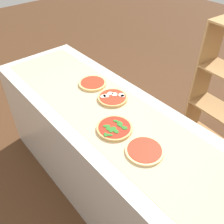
% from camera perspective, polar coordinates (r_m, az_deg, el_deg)
% --- Properties ---
extents(ground_plane, '(12.00, 12.00, 0.00)m').
position_cam_1_polar(ground_plane, '(2.45, 0.00, -17.22)').
color(ground_plane, '#4C2D19').
extents(counter, '(2.38, 0.75, 0.92)m').
position_cam_1_polar(counter, '(2.08, 0.00, -10.26)').
color(counter, beige).
rests_on(counter, ground_plane).
extents(parchment_paper, '(2.24, 0.56, 0.00)m').
position_cam_1_polar(parchment_paper, '(1.75, 0.00, -0.48)').
color(parchment_paper, tan).
rests_on(parchment_paper, counter).
extents(pizza_plain_0, '(0.23, 0.23, 0.02)m').
position_cam_1_polar(pizza_plain_0, '(2.05, -4.47, 6.58)').
color(pizza_plain_0, '#DBB26B').
rests_on(pizza_plain_0, parchment_paper).
extents(pizza_mozzarella_1, '(0.22, 0.22, 0.03)m').
position_cam_1_polar(pizza_mozzarella_1, '(1.88, 0.15, 3.28)').
color(pizza_mozzarella_1, tan).
rests_on(pizza_mozzarella_1, parchment_paper).
extents(pizza_spinach_2, '(0.24, 0.24, 0.03)m').
position_cam_1_polar(pizza_spinach_2, '(1.62, 0.57, -3.70)').
color(pizza_spinach_2, tan).
rests_on(pizza_spinach_2, parchment_paper).
extents(pizza_plain_3, '(0.23, 0.23, 0.02)m').
position_cam_1_polar(pizza_plain_3, '(1.50, 7.45, -8.74)').
color(pizza_plain_3, '#E5C17F').
rests_on(pizza_plain_3, parchment_paper).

